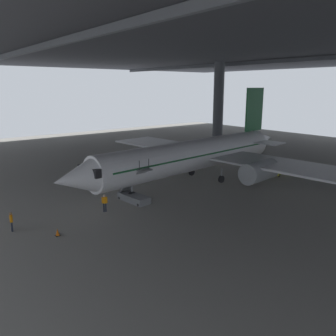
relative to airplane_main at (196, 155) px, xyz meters
The scene contains 8 objects.
ground_plane 4.33m from the airplane_main, 85.24° to the right, with size 110.00×110.00×0.00m, color gray.
hangar_structure 17.61m from the airplane_main, 89.40° to the left, with size 121.00×99.00×17.70m.
airplane_main is the anchor object (origin of this frame).
boarding_stairs 10.50m from the airplane_main, 81.31° to the right, with size 4.30×1.85×4.65m.
crew_worker_near_nose 22.20m from the airplane_main, 85.71° to the right, with size 0.53×0.31×1.66m.
crew_worker_by_stairs 14.28m from the airplane_main, 80.38° to the right, with size 0.36×0.50×1.70m.
traffic_cone_orange 20.26m from the airplane_main, 76.10° to the right, with size 0.36×0.36×0.60m.
baggage_tug 12.07m from the airplane_main, 68.02° to the left, with size 1.87×2.47×0.90m.
Camera 1 is at (29.83, -25.73, 11.53)m, focal length 36.65 mm.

